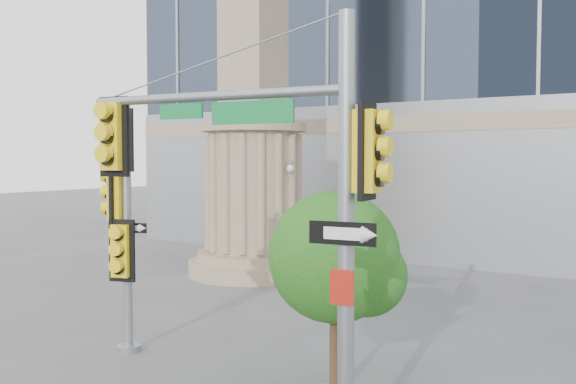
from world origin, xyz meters
The scene contains 4 objects.
monument centered at (-6.00, 9.00, 5.52)m, with size 4.40×4.40×16.60m.
main_signal_pole centered at (1.96, -1.48, 3.54)m, with size 4.44×0.87×5.71m.
secondary_signal_pole centered at (-3.05, 0.50, 2.92)m, with size 0.93×0.66×4.97m.
street_tree centered at (1.76, 0.64, 2.24)m, with size 2.18×2.13×3.40m.
Camera 1 is at (6.70, -8.38, 3.91)m, focal length 40.00 mm.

